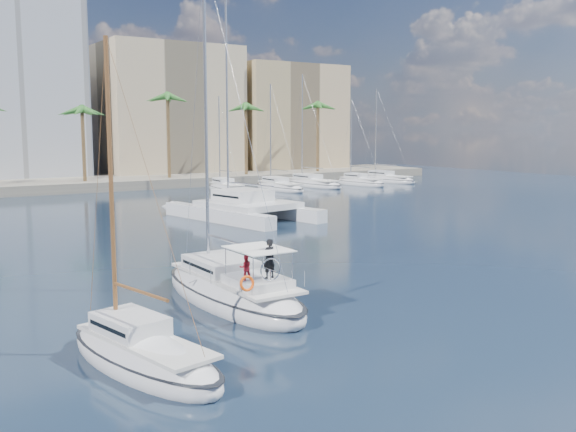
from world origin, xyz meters
TOP-DOWN VIEW (x-y plane):
  - ground at (0.00, 0.00)m, footprint 160.00×160.00m
  - quay at (0.00, 61.00)m, footprint 120.00×14.00m
  - building_beige at (22.00, 70.00)m, footprint 20.00×14.00m
  - building_tan_right at (42.00, 68.00)m, footprint 18.00×12.00m
  - palm_centre at (0.00, 57.00)m, footprint 3.60×3.60m
  - palm_right at (34.00, 57.00)m, footprint 3.60×3.60m
  - main_sloop at (-3.16, 1.42)m, footprint 3.56×10.87m
  - small_sloop at (-9.27, -4.05)m, footprint 4.01×8.14m
  - catamaran at (10.20, 24.51)m, footprint 9.10×14.54m
  - seagull at (-4.43, 2.15)m, footprint 0.92×0.40m
  - moored_yacht_a at (20.00, 47.00)m, footprint 3.37×9.52m
  - moored_yacht_b at (26.50, 45.00)m, footprint 3.32×10.83m
  - moored_yacht_c at (33.00, 47.00)m, footprint 3.98×12.33m
  - moored_yacht_d at (39.50, 45.00)m, footprint 3.52×9.55m
  - moored_yacht_e at (46.00, 47.00)m, footprint 4.61×11.11m

SIDE VIEW (x-z plane):
  - ground at x=0.00m, z-range 0.00..0.00m
  - moored_yacht_a at x=20.00m, z-range -5.95..5.95m
  - moored_yacht_b at x=26.50m, z-range -6.86..6.86m
  - moored_yacht_c at x=33.00m, z-range -7.77..7.77m
  - moored_yacht_d at x=39.50m, z-range -5.95..5.95m
  - moored_yacht_e at x=46.00m, z-range -6.86..6.86m
  - small_sloop at x=-9.27m, z-range -5.19..6.02m
  - main_sloop at x=-3.16m, z-range -7.54..8.55m
  - quay at x=0.00m, z-range 0.00..1.20m
  - seagull at x=-4.43m, z-range 0.88..1.05m
  - catamaran at x=10.20m, z-range -8.60..10.96m
  - building_tan_right at x=42.00m, z-range 0.00..18.00m
  - building_beige at x=22.00m, z-range 0.00..20.00m
  - palm_centre at x=0.00m, z-range 4.13..16.43m
  - palm_right at x=34.00m, z-range 4.13..16.43m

